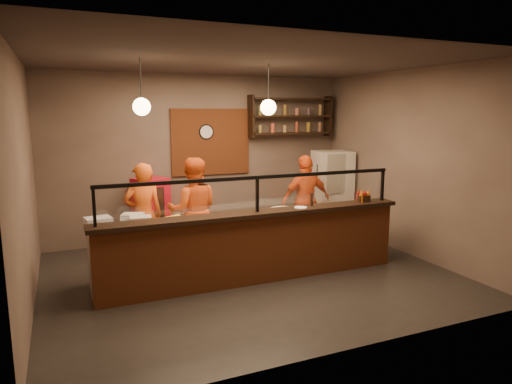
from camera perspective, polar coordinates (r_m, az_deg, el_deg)
name	(u,v)px	position (r m, az deg, el deg)	size (l,w,h in m)	color
floor	(249,275)	(7.16, -0.82, -10.31)	(6.00, 6.00, 0.00)	black
ceiling	(249,61)	(6.76, -0.89, 16.08)	(6.00, 6.00, 0.00)	#3D332F
wall_back	(201,157)	(9.12, -6.88, 4.33)	(6.00, 6.00, 0.00)	#695A4D
wall_left	(24,185)	(6.28, -27.04, 0.84)	(5.00, 5.00, 0.00)	#695A4D
wall_right	(408,163)	(8.38, 18.50, 3.41)	(5.00, 5.00, 0.00)	#695A4D
wall_front	(346,202)	(4.59, 11.15, -1.22)	(6.00, 6.00, 0.00)	#695A4D
brick_patch	(211,142)	(9.12, -5.65, 6.25)	(1.60, 0.04, 1.30)	brown
service_counter	(257,249)	(6.73, 0.15, -7.13)	(4.60, 0.25, 1.00)	brown
counter_ledge	(257,214)	(6.60, 0.16, -2.72)	(4.70, 0.37, 0.06)	black
worktop_cabinet	(245,245)	(7.20, -1.44, -6.63)	(4.60, 0.75, 0.85)	gray
worktop	(244,217)	(7.08, -1.46, -3.14)	(4.60, 0.75, 0.05)	silver
sneeze_guard	(257,190)	(6.53, 0.16, 0.19)	(4.50, 0.05, 0.52)	white
wall_shelving	(291,116)	(9.63, 4.39, 9.43)	(1.84, 0.28, 0.85)	black
wall_clock	(206,132)	(9.08, -6.26, 7.48)	(0.30, 0.30, 0.04)	black
pendant_left	(142,107)	(6.50, -14.11, 10.32)	(0.24, 0.24, 0.77)	black
pendant_right	(268,107)	(7.06, 1.55, 10.54)	(0.24, 0.24, 0.77)	black
cook_left	(143,215)	(7.55, -13.90, -2.83)	(0.62, 0.41, 1.69)	#DA5314
cook_mid	(193,211)	(7.57, -7.87, -2.34)	(0.85, 0.67, 1.76)	#CE4A13
cook_right	(306,200)	(8.58, 6.26, -1.05)	(1.00, 0.42, 1.70)	#DB4A14
fridge	(332,192)	(9.65, 9.44, 0.05)	(0.70, 0.66, 1.69)	beige
red_cooler	(151,212)	(8.68, -12.95, -2.51)	(0.55, 0.51, 1.29)	red
pizza_dough	(285,209)	(7.50, 3.61, -2.18)	(0.52, 0.52, 0.01)	white
prep_tub_a	(98,223)	(6.58, -19.12, -3.72)	(0.33, 0.27, 0.17)	silver
prep_tub_b	(133,219)	(6.77, -15.17, -3.24)	(0.29, 0.24, 0.15)	silver
prep_tub_c	(141,222)	(6.57, -14.24, -3.60)	(0.29, 0.23, 0.15)	silver
rolling_pin	(168,218)	(6.85, -10.89, -3.26)	(0.07, 0.07, 0.40)	gold
condiment_caddy	(363,198)	(7.52, 13.23, -0.78)	(0.19, 0.15, 0.11)	black
pepper_mill	(312,199)	(7.03, 7.00, -0.91)	(0.05, 0.05, 0.21)	black
small_plate	(301,208)	(6.88, 5.61, -1.95)	(0.19, 0.19, 0.01)	white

